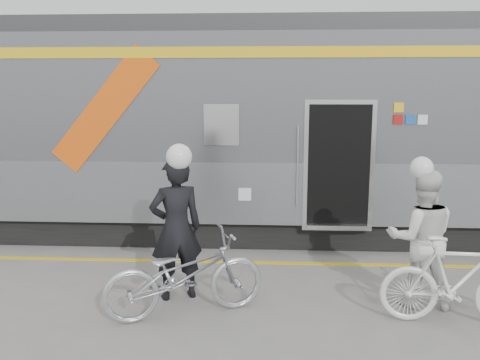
# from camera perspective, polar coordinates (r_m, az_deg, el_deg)

# --- Properties ---
(ground) EXTENTS (90.00, 90.00, 0.00)m
(ground) POSITION_cam_1_polar(r_m,az_deg,el_deg) (6.58, 4.40, -15.59)
(ground) COLOR slate
(ground) RESTS_ON ground
(train) EXTENTS (24.00, 3.17, 4.10)m
(train) POSITION_cam_1_polar(r_m,az_deg,el_deg) (10.19, -2.39, 5.72)
(train) COLOR black
(train) RESTS_ON ground
(safety_strip) EXTENTS (24.00, 0.12, 0.01)m
(safety_strip) POSITION_cam_1_polar(r_m,az_deg,el_deg) (8.56, 4.11, -9.26)
(safety_strip) COLOR yellow
(safety_strip) RESTS_ON ground
(man) EXTENTS (0.84, 0.71, 1.97)m
(man) POSITION_cam_1_polar(r_m,az_deg,el_deg) (6.98, -7.18, -5.46)
(man) COLOR black
(man) RESTS_ON ground
(bicycle_left) EXTENTS (2.18, 1.45, 1.08)m
(bicycle_left) POSITION_cam_1_polar(r_m,az_deg,el_deg) (6.57, -6.22, -10.52)
(bicycle_left) COLOR #B3B5BB
(bicycle_left) RESTS_ON ground
(woman) EXTENTS (0.93, 0.75, 1.84)m
(woman) POSITION_cam_1_polar(r_m,az_deg,el_deg) (7.13, 19.67, -6.20)
(woman) COLOR silver
(woman) RESTS_ON ground
(bicycle_right) EXTENTS (1.88, 0.64, 1.11)m
(bicycle_right) POSITION_cam_1_polar(r_m,az_deg,el_deg) (6.84, 23.24, -10.34)
(bicycle_right) COLOR silver
(bicycle_right) RESTS_ON ground
(helmet_man) EXTENTS (0.34, 0.34, 0.34)m
(helmet_man) POSITION_cam_1_polar(r_m,az_deg,el_deg) (6.76, -7.40, 4.00)
(helmet_man) COLOR white
(helmet_man) RESTS_ON man
(helmet_woman) EXTENTS (0.29, 0.29, 0.29)m
(helmet_woman) POSITION_cam_1_polar(r_m,az_deg,el_deg) (6.91, 20.21, 2.32)
(helmet_woman) COLOR white
(helmet_woman) RESTS_ON woman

